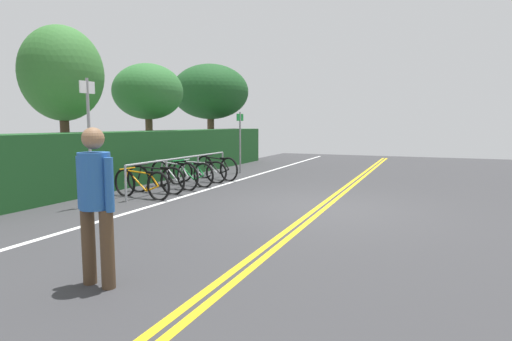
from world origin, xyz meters
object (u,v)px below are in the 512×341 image
(sign_post_far, at_px, (240,136))
(tree_mid, at_px, (62,74))
(sign_post_near, at_px, (89,132))
(bicycle_2, at_px, (174,175))
(bicycle_4, at_px, (199,171))
(bicycle_5, at_px, (216,168))
(pedestrian, at_px, (96,196))
(bike_rack, at_px, (183,165))
(bicycle_0, at_px, (141,184))
(bicycle_1, at_px, (155,179))
(tree_extra, at_px, (210,92))
(bicycle_3, at_px, (190,174))
(tree_far_right, at_px, (148,92))

(sign_post_far, xyz_separation_m, tree_mid, (-4.62, 3.02, 1.72))
(sign_post_near, bearing_deg, sign_post_far, -2.82)
(sign_post_far, bearing_deg, bicycle_2, 177.38)
(bicycle_4, relative_size, sign_post_far, 0.84)
(bicycle_5, xyz_separation_m, tree_mid, (-2.88, 3.03, 2.64))
(bicycle_2, xyz_separation_m, pedestrian, (-5.83, -3.01, 0.59))
(pedestrian, bearing_deg, bicycle_2, 27.31)
(bike_rack, xyz_separation_m, pedestrian, (-6.14, -2.91, 0.34))
(sign_post_far, bearing_deg, bicycle_0, 179.32)
(bicycle_2, bearing_deg, bicycle_0, -175.69)
(bicycle_0, bearing_deg, sign_post_near, 168.29)
(bicycle_4, xyz_separation_m, sign_post_near, (-4.01, 0.16, 1.22))
(bike_rack, bearing_deg, bicycle_1, 174.07)
(bike_rack, relative_size, pedestrian, 2.79)
(bike_rack, bearing_deg, tree_extra, 23.31)
(sign_post_far, bearing_deg, bicycle_3, 179.18)
(bicycle_0, relative_size, bicycle_2, 0.98)
(tree_mid, bearing_deg, bicycle_5, -46.37)
(bicycle_2, xyz_separation_m, bicycle_3, (0.58, -0.13, -0.03))
(tree_mid, relative_size, tree_extra, 0.99)
(bicycle_0, bearing_deg, bicycle_2, 4.31)
(bicycle_5, bearing_deg, bicycle_3, 178.15)
(sign_post_near, xyz_separation_m, sign_post_far, (6.49, -0.32, -0.27))
(bicycle_2, distance_m, pedestrian, 6.59)
(bicycle_4, height_order, tree_extra, tree_extra)
(bicycle_1, relative_size, bicycle_2, 0.97)
(tree_extra, bearing_deg, pedestrian, -155.73)
(bicycle_3, relative_size, bicycle_4, 0.95)
(bicycle_1, bearing_deg, bicycle_2, -0.36)
(bicycle_2, bearing_deg, pedestrian, -152.69)
(sign_post_near, height_order, tree_extra, tree_extra)
(bicycle_1, distance_m, bicycle_5, 2.83)
(pedestrian, relative_size, sign_post_near, 0.64)
(pedestrian, bearing_deg, sign_post_far, 16.46)
(bicycle_1, xyz_separation_m, bicycle_4, (2.08, -0.01, -0.02))
(bicycle_5, bearing_deg, sign_post_far, 0.05)
(bike_rack, xyz_separation_m, bicycle_5, (1.74, -0.07, -0.25))
(bicycle_0, xyz_separation_m, tree_extra, (8.64, 2.96, 2.77))
(bicycle_0, xyz_separation_m, sign_post_far, (5.25, -0.06, 0.95))
(sign_post_far, bearing_deg, bicycle_5, -179.95)
(bicycle_2, relative_size, tree_extra, 0.41)
(bicycle_1, distance_m, sign_post_far, 4.66)
(tree_mid, bearing_deg, bicycle_1, -88.84)
(sign_post_far, height_order, tree_mid, tree_mid)
(tree_mid, height_order, tree_far_right, tree_mid)
(bicycle_4, xyz_separation_m, tree_far_right, (1.21, 2.66, 2.44))
(bicycle_1, relative_size, sign_post_far, 0.82)
(tree_mid, bearing_deg, tree_far_right, -3.38)
(bike_rack, height_order, bicycle_4, bike_rack)
(bike_rack, bearing_deg, sign_post_far, -1.07)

